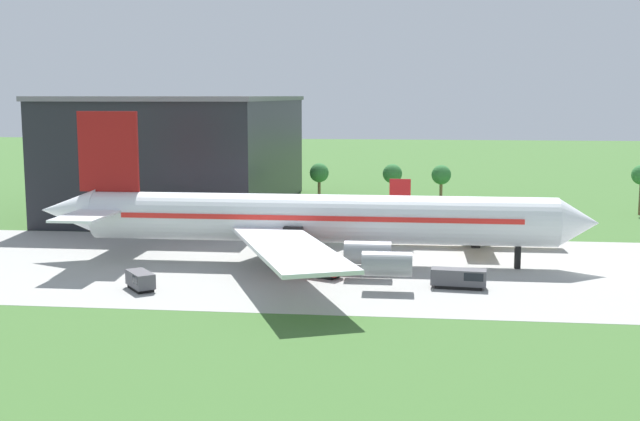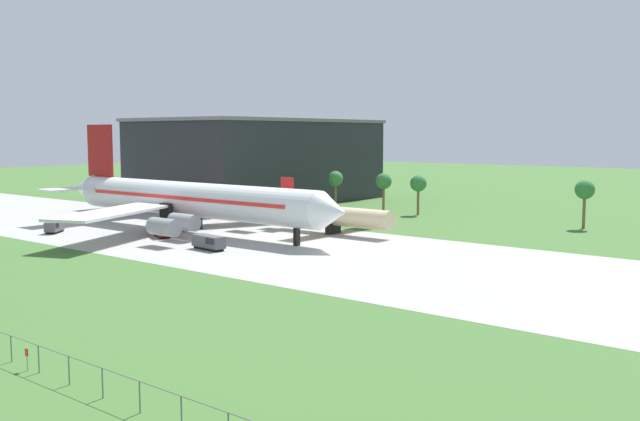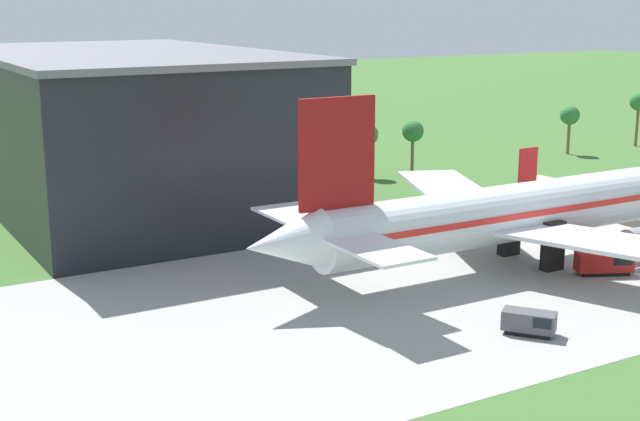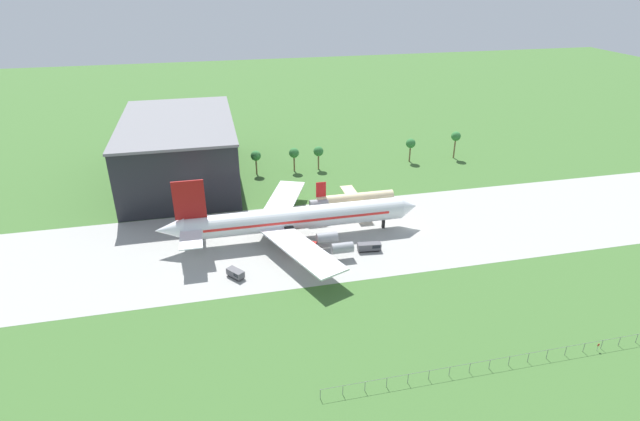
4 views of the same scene
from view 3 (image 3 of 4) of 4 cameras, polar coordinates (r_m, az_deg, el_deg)
jet_airliner at (r=99.62m, az=14.10°, el=0.13°), size 71.32×58.08×19.33m
regional_aircraft at (r=125.32m, az=16.63°, el=1.37°), size 24.26×21.56×9.55m
baggage_tug at (r=97.35m, az=17.83°, el=-3.19°), size 6.11×4.34×2.37m
fuel_truck at (r=78.54m, az=13.35°, el=-6.97°), size 4.32×4.75×2.05m
terminal_building at (r=126.38m, az=-12.37°, el=5.17°), size 36.72×61.20×21.22m
palm_tree_row at (r=154.97m, az=9.48°, el=5.47°), size 80.21×3.60×10.55m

